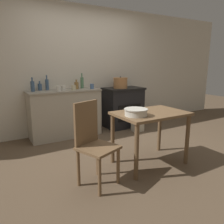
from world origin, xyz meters
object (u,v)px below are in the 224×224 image
object	(u,v)px
bottle_mid_left	(40,87)
cup_mid_right	(63,88)
mixing_bowl_large	(136,112)
bottle_far_left	(33,86)
chair	(93,141)
work_table	(150,121)
cup_far_right	(92,86)
stock_pot	(120,83)
flour_sack	(138,122)
stove	(123,107)
cup_right	(74,88)
cup_center_right	(58,89)
bottle_center	(47,84)
bottle_left	(76,85)
bottle_center_left	(82,82)

from	to	relation	value
bottle_mid_left	cup_mid_right	world-z (taller)	bottle_mid_left
mixing_bowl_large	bottle_far_left	size ratio (longest dim) A/B	1.22
chair	cup_mid_right	world-z (taller)	cup_mid_right
work_table	cup_far_right	bearing A→B (deg)	93.58
stock_pot	mixing_bowl_large	bearing A→B (deg)	-116.81
flour_sack	stock_pot	world-z (taller)	stock_pot
cup_mid_right	cup_far_right	size ratio (longest dim) A/B	0.90
stove	cup_right	xyz separation A→B (m)	(-1.20, -0.14, 0.52)
stock_pot	cup_mid_right	bearing A→B (deg)	178.53
work_table	stock_pot	world-z (taller)	stock_pot
cup_center_right	bottle_far_left	bearing A→B (deg)	152.61
flour_sack	cup_far_right	world-z (taller)	cup_far_right
stock_pot	bottle_center	bearing A→B (deg)	172.53
mixing_bowl_large	cup_far_right	size ratio (longest dim) A/B	3.08
bottle_far_left	bottle_left	size ratio (longest dim) A/B	1.36
stock_pot	cup_center_right	bearing A→B (deg)	-176.05
stock_pot	cup_center_right	size ratio (longest dim) A/B	3.22
chair	cup_mid_right	xyz separation A→B (m)	(0.26, 1.82, 0.43)
cup_far_right	bottle_far_left	bearing A→B (deg)	171.80
bottle_far_left	cup_far_right	distance (m)	1.10
bottle_left	cup_far_right	size ratio (longest dim) A/B	1.86
work_table	chair	xyz separation A→B (m)	(-0.92, -0.07, -0.11)
bottle_far_left	bottle_left	distance (m)	0.82
flour_sack	bottle_far_left	distance (m)	2.19
stove	cup_right	world-z (taller)	cup_right
bottle_mid_left	cup_center_right	size ratio (longest dim) A/B	1.79
bottle_center	cup_center_right	distance (m)	0.32
chair	bottle_far_left	size ratio (longest dim) A/B	3.90
flour_sack	stock_pot	bearing A→B (deg)	111.57
bottle_mid_left	bottle_center_left	bearing A→B (deg)	-4.32
mixing_bowl_large	bottle_mid_left	world-z (taller)	bottle_mid_left
cup_mid_right	flour_sack	bearing A→B (deg)	-17.83
chair	bottle_left	bearing A→B (deg)	52.91
bottle_far_left	cup_center_right	xyz separation A→B (m)	(0.40, -0.21, -0.05)
bottle_mid_left	bottle_center	bearing A→B (deg)	-6.00
stove	cup_right	bearing A→B (deg)	-173.36
stove	bottle_left	distance (m)	1.21
bottle_mid_left	cup_far_right	distance (m)	0.98
stove	cup_mid_right	bearing A→B (deg)	-179.25
cup_mid_right	cup_far_right	distance (m)	0.56
bottle_center	cup_right	world-z (taller)	bottle_center
work_table	cup_right	xyz separation A→B (m)	(-0.50, 1.62, 0.33)
bottle_center	cup_right	size ratio (longest dim) A/B	2.90
stove	chair	size ratio (longest dim) A/B	0.89
mixing_bowl_large	cup_far_right	distance (m)	1.75
bottle_center	cup_mid_right	world-z (taller)	bottle_center
bottle_far_left	cup_mid_right	distance (m)	0.55
bottle_mid_left	work_table	bearing A→B (deg)	-61.41
stove	work_table	distance (m)	1.90
work_table	flour_sack	world-z (taller)	work_table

